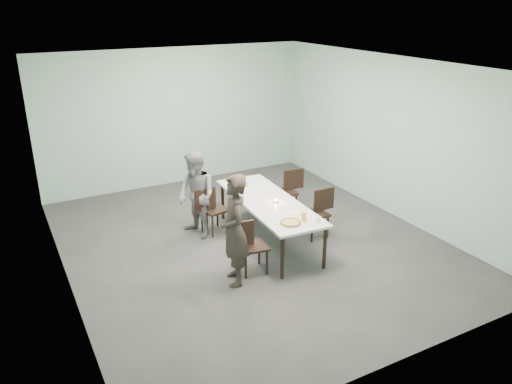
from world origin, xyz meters
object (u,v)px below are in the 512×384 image
diner_near (234,230)px  beer_glass (304,217)px  chair_near_left (248,243)px  diner_far (196,195)px  chair_near_right (318,209)px  table (269,204)px  pizza (291,223)px  chair_far_right (288,188)px  tealight (276,202)px  amber_tumbler (247,185)px  water_tumbler (318,219)px  side_plate (293,213)px  chair_far_left (211,207)px

diner_near → beer_glass: bearing=102.7°
chair_near_left → diner_far: size_ratio=0.57×
chair_near_right → table: bearing=-17.0°
pizza → table: bearing=80.3°
chair_far_right → tealight: bearing=55.0°
amber_tumbler → diner_far: bearing=179.1°
diner_far → water_tumbler: size_ratio=17.03×
beer_glass → side_plate: bearing=86.2°
chair_far_left → beer_glass: 1.94m
tealight → chair_far_right: bearing=49.1°
amber_tumbler → chair_far_left: bearing=-179.7°
diner_near → amber_tumbler: 2.01m
side_plate → water_tumbler: 0.50m
chair_near_left → chair_far_right: same height
side_plate → chair_near_right: bearing=26.7°
table → amber_tumbler: (-0.02, 0.76, 0.10)m
tealight → chair_near_right: bearing=-7.3°
chair_near_left → diner_far: diner_far is taller
water_tumbler → amber_tumbler: (-0.26, 1.87, -0.01)m
diner_near → amber_tumbler: (1.08, 1.70, -0.05)m
chair_near_left → water_tumbler: (1.05, -0.32, 0.29)m
diner_near → chair_near_right: bearing=124.1°
diner_near → beer_glass: size_ratio=11.25×
tealight → amber_tumbler: bearing=95.4°
side_plate → pizza: bearing=-127.4°
beer_glass → water_tumbler: size_ratio=1.67×
diner_near → chair_far_right: bearing=146.3°
chair_far_right → chair_near_left: bearing=49.5°
side_plate → tealight: (-0.03, 0.50, 0.02)m
pizza → side_plate: pizza is taller
water_tumbler → amber_tumbler: bearing=97.9°
diner_near → beer_glass: 1.17m
chair_far_left → chair_near_right: bearing=-42.1°
chair_near_right → tealight: size_ratio=15.54×
table → water_tumbler: 1.13m
beer_glass → water_tumbler: (0.17, -0.13, -0.03)m
pizza → beer_glass: (0.23, -0.01, 0.06)m
chair_far_right → diner_far: 1.99m
chair_near_left → chair_far_left: 1.54m
diner_far → tealight: diner_far is taller
table → diner_far: size_ratio=1.73×
chair_far_left → pizza: bearing=-82.0°
tealight → chair_far_left: bearing=132.4°
chair_far_left → beer_glass: beer_glass is taller
chair_far_left → diner_near: bearing=-112.5°
side_plate → amber_tumbler: (-0.11, 1.39, 0.04)m
chair_far_left → chair_near_left: bearing=-103.0°
diner_far → side_plate: 1.78m
table → amber_tumbler: 0.77m
pizza → beer_glass: beer_glass is taller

